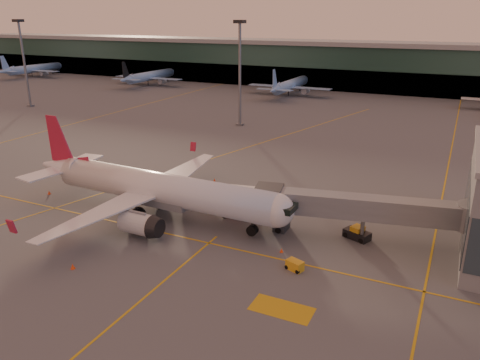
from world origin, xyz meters
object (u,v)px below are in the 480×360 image
at_px(catering_truck, 237,200).
at_px(pushback_tug, 357,234).
at_px(gpu_cart, 295,265).
at_px(main_airplane, 154,188).

distance_m(catering_truck, pushback_tug, 16.75).
distance_m(gpu_cart, pushback_tug, 11.59).
height_order(main_airplane, pushback_tug, main_airplane).
relative_size(gpu_cart, pushback_tug, 0.60).
relative_size(main_airplane, pushback_tug, 11.41).
xyz_separation_m(main_airplane, pushback_tug, (26.90, 5.03, -3.40)).
xyz_separation_m(gpu_cart, pushback_tug, (4.48, 10.69, 0.13)).
bearing_deg(main_airplane, catering_truck, 26.35).
height_order(catering_truck, gpu_cart, catering_truck).
bearing_deg(catering_truck, main_airplane, -165.58).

